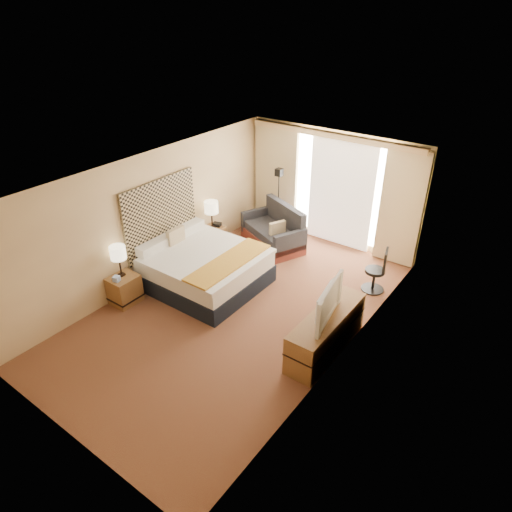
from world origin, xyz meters
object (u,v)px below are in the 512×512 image
Objects in this scene: nightstand_left at (125,289)px; floor_lamp at (279,189)px; lamp_right at (211,208)px; loveseat at (275,233)px; lamp_left at (118,253)px; desk_chair at (377,273)px; bed at (204,268)px; media_dresser at (326,332)px; nightstand_right at (212,239)px; television at (323,301)px.

floor_lamp reaches higher than nightstand_left.
floor_lamp reaches higher than lamp_right.
floor_lamp is at bearing 80.04° from nightstand_left.
lamp_left reaches higher than loveseat.
desk_chair is 3.77m from lamp_right.
floor_lamp reaches higher than lamp_left.
lamp_right is (-0.80, 1.19, 0.67)m from bed.
nightstand_left is 2.64m from lamp_right.
loveseat is 3.73m from lamp_left.
bed is 1.22× the size of loveseat.
media_dresser is 2.95× the size of lamp_left.
nightstand_left is at bearing -90.00° from nightstand_right.
lamp_left is at bearing -83.23° from loveseat.
television is (3.71, 0.90, -0.01)m from lamp_left.
television reaches higher than loveseat.
desk_chair reaches higher than nightstand_right.
media_dresser is 1.03× the size of loveseat.
loveseat is at bearing -63.12° from floor_lamp.
lamp_left is at bearing 150.31° from nightstand_left.
media_dresser is at bearing -105.22° from desk_chair.
desk_chair is at bearing -10.29° from television.
media_dresser is at bearing 15.15° from lamp_left.
lamp_left is 0.57× the size of television.
nightstand_left is at bearing -82.22° from loveseat.
nightstand_right is 0.34× the size of floor_lamp.
floor_lamp reaches higher than nightstand_right.
nightstand_left is at bearing -29.69° from lamp_left.
floor_lamp is at bearing 65.78° from nightstand_right.
desk_chair is (3.67, 3.16, 0.13)m from nightstand_left.
television reaches higher than nightstand_left.
television is (-0.05, -0.12, 0.66)m from media_dresser.
lamp_right is 3.98m from television.
desk_chair is at bearing 10.26° from nightstand_right.
lamp_right is at bearing 89.91° from nightstand_left.
media_dresser is at bearing -21.40° from nightstand_right.
nightstand_left is at bearing -164.16° from media_dresser.
desk_chair is (2.86, 1.82, 0.03)m from bed.
lamp_left is (-0.87, -1.31, 0.64)m from bed.
television is at bearing -23.70° from lamp_right.
nightstand_left is 2.50m from nightstand_right.
bed is 2.21m from loveseat.
lamp_right reaches higher than nightstand_right.
nightstand_right is 0.86× the size of lamp_right.
television reaches higher than lamp_left.
floor_lamp is 1.80× the size of desk_chair.
floor_lamp is 2.69× the size of lamp_left.
floor_lamp is at bearing 140.49° from loveseat.
floor_lamp reaches higher than desk_chair.
nightstand_right is at bearing 90.00° from nightstand_left.
desk_chair is 1.49× the size of lamp_left.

